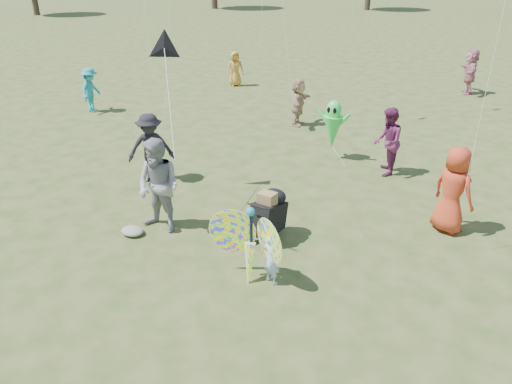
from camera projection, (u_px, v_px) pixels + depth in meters
ground at (226, 278)px, 9.21m from camera, size 160.00×160.00×0.00m
child_girl at (272, 259)px, 8.89m from camera, size 0.42×0.34×0.99m
adult_man at (159, 186)px, 10.44m from camera, size 1.02×0.81×2.05m
grey_bag at (132, 231)px, 10.64m from camera, size 0.51×0.41×0.16m
crowd_a at (453, 190)px, 10.45m from camera, size 1.10×0.96×1.89m
crowd_b at (151, 148)px, 12.90m from camera, size 1.32×1.28×1.82m
crowd_d at (298, 102)px, 17.29m from camera, size 0.71×1.58×1.64m
crowd_e at (388, 142)px, 13.29m from camera, size 0.94×1.06×1.83m
crowd_g at (235, 69)px, 22.73m from camera, size 0.89×0.88×1.55m
crowd_i at (91, 90)px, 18.84m from camera, size 0.90×1.21×1.67m
crowd_j at (470, 71)px, 21.33m from camera, size 1.03×1.86×1.91m
jogging_stroller at (269, 212)px, 10.27m from camera, size 0.55×1.07×1.09m
butterfly_kite at (250, 245)px, 8.94m from camera, size 1.74×0.75×1.63m
delta_kite_rig at (164, 48)px, 11.33m from camera, size 1.96×2.09×2.27m
alien_kite at (333, 127)px, 14.30m from camera, size 1.12×0.69×1.74m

